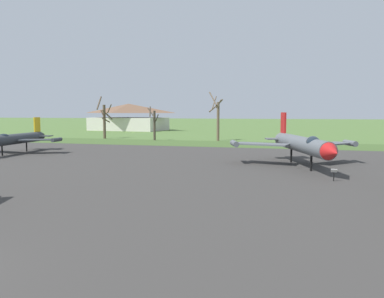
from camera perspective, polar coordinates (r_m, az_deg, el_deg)
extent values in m
cube|color=#383533|center=(29.46, -8.70, -4.94)|extent=(73.51, 60.06, 0.05)
cube|color=#3E5928|center=(63.80, 4.56, 0.75)|extent=(133.51, 12.00, 0.06)
cylinder|color=#565B60|center=(38.64, 16.00, 0.69)|extent=(5.61, 13.29, 1.55)
cone|color=red|center=(31.59, 20.36, -0.48)|extent=(1.88, 2.04, 1.43)
cylinder|color=black|center=(45.36, 13.17, 1.45)|extent=(1.30, 1.15, 1.09)
ellipsoid|color=#19232D|center=(35.57, 17.67, 0.93)|extent=(1.22, 2.30, 1.15)
cube|color=#565B60|center=(39.41, 10.41, 0.74)|extent=(5.70, 3.30, 0.15)
cube|color=#565B60|center=(41.51, 19.74, 0.74)|extent=(5.20, 5.46, 0.15)
cylinder|color=#565B60|center=(39.67, 6.38, 0.82)|extent=(1.32, 2.54, 0.58)
cylinder|color=#565B60|center=(43.31, 22.63, 0.83)|extent=(1.32, 2.54, 0.58)
cube|color=red|center=(44.42, 13.53, 3.86)|extent=(0.67, 1.60, 2.32)
cube|color=#565B60|center=(44.05, 12.11, 1.51)|extent=(2.03, 1.89, 0.15)
cube|color=#565B60|center=(44.68, 14.95, 1.50)|extent=(2.03, 1.89, 0.15)
cylinder|color=black|center=(36.02, 17.43, -2.09)|extent=(0.21, 0.21, 1.45)
cylinder|color=black|center=(41.59, 14.65, -1.02)|extent=(0.21, 0.21, 1.45)
cylinder|color=black|center=(31.35, 20.47, -3.98)|extent=(0.08, 0.08, 0.71)
cube|color=white|center=(31.27, 20.50, -3.07)|extent=(0.48, 0.30, 0.28)
cylinder|color=#33383D|center=(53.62, -25.05, 1.36)|extent=(2.65, 11.69, 1.34)
cylinder|color=black|center=(58.75, -21.76, 1.80)|extent=(1.02, 0.84, 0.94)
ellipsoid|color=#19232D|center=(51.81, -26.41, 1.58)|extent=(0.94, 1.77, 0.88)
cube|color=#33383D|center=(52.61, -22.00, 1.29)|extent=(4.93, 3.75, 0.13)
cylinder|color=#33383D|center=(51.84, -19.63, 1.32)|extent=(0.74, 2.19, 0.50)
cube|color=yellow|center=(58.02, -22.20, 3.42)|extent=(0.32, 1.43, 2.05)
cube|color=#33383D|center=(58.61, -23.22, 1.84)|extent=(2.01, 1.46, 0.13)
cube|color=#33383D|center=(57.37, -21.18, 1.84)|extent=(2.01, 1.46, 0.13)
cylinder|color=black|center=(51.63, -26.57, -0.29)|extent=(0.18, 0.18, 1.25)
cylinder|color=black|center=(55.85, -23.54, 0.23)|extent=(0.18, 0.18, 1.25)
cylinder|color=brown|center=(79.28, -12.99, 4.00)|extent=(0.56, 0.56, 6.82)
cylinder|color=brown|center=(78.54, -12.77, 4.25)|extent=(1.25, 1.49, 1.09)
cylinder|color=brown|center=(79.70, -13.75, 6.72)|extent=(0.49, 2.34, 2.74)
cylinder|color=brown|center=(78.32, -12.58, 5.04)|extent=(1.41, 2.20, 2.02)
cylinder|color=brown|center=(78.98, -13.26, 5.15)|extent=(1.05, 0.56, 1.52)
cylinder|color=brown|center=(79.64, -12.28, 5.91)|extent=(1.88, 1.74, 1.88)
cylinder|color=#42382D|center=(72.12, -5.65, 3.50)|extent=(0.44, 0.44, 5.61)
cylinder|color=#42382D|center=(72.10, -6.30, 5.60)|extent=(0.80, 1.74, 1.97)
cylinder|color=#42382D|center=(72.32, -5.27, 4.68)|extent=(1.01, 0.94, 1.44)
cylinder|color=#42382D|center=(71.48, -6.15, 5.44)|extent=(1.74, 0.93, 1.89)
cylinder|color=brown|center=(71.26, 3.93, 4.14)|extent=(0.51, 0.51, 7.23)
cylinder|color=brown|center=(70.64, 3.15, 7.55)|extent=(1.92, 1.93, 2.60)
cylinder|color=brown|center=(71.88, 4.10, 6.91)|extent=(1.51, 0.42, 1.48)
cylinder|color=brown|center=(72.17, 3.37, 6.22)|extent=(1.82, 2.04, 1.79)
cylinder|color=brown|center=(71.70, 4.02, 6.80)|extent=(1.06, 0.18, 1.60)
cylinder|color=brown|center=(71.63, 3.37, 7.00)|extent=(0.65, 1.75, 2.41)
cube|color=beige|center=(114.65, -9.44, 3.73)|extent=(21.73, 14.71, 3.73)
pyramid|color=brown|center=(114.60, -9.48, 6.03)|extent=(22.81, 15.45, 2.74)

